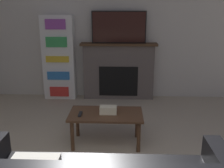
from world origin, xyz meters
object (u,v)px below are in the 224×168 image
(bookshelf, at_px, (59,58))
(tv, at_px, (119,27))
(fireplace, at_px, (119,71))
(coffee_table, at_px, (106,117))

(bookshelf, bearing_deg, tv, 0.13)
(fireplace, height_order, bookshelf, bookshelf)
(fireplace, xyz_separation_m, bookshelf, (-1.18, -0.02, 0.26))
(coffee_table, bearing_deg, tv, 85.84)
(fireplace, distance_m, tv, 0.85)
(coffee_table, xyz_separation_m, bookshelf, (-1.04, 1.85, 0.44))
(tv, height_order, coffee_table, tv)
(tv, bearing_deg, fireplace, 90.00)
(fireplace, bearing_deg, tv, -90.00)
(fireplace, xyz_separation_m, coffee_table, (-0.13, -1.87, -0.18))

